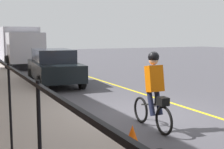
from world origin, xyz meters
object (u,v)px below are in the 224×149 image
(cyclist_lead, at_px, (154,91))
(parked_sedan_rear, at_px, (54,66))
(traffic_cone_near, at_px, (132,139))
(box_truck_background, at_px, (19,45))

(cyclist_lead, height_order, parked_sedan_rear, cyclist_lead)
(parked_sedan_rear, distance_m, traffic_cone_near, 8.50)
(box_truck_background, distance_m, traffic_cone_near, 17.64)
(traffic_cone_near, bearing_deg, parked_sedan_rear, -6.07)
(parked_sedan_rear, bearing_deg, box_truck_background, -175.39)
(parked_sedan_rear, xyz_separation_m, box_truck_background, (9.14, -0.04, 0.73))
(cyclist_lead, xyz_separation_m, traffic_cone_near, (-0.97, 1.14, -0.65))
(cyclist_lead, bearing_deg, traffic_cone_near, 133.84)
(cyclist_lead, height_order, traffic_cone_near, cyclist_lead)
(box_truck_background, xyz_separation_m, traffic_cone_near, (-17.57, 0.94, -1.29))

